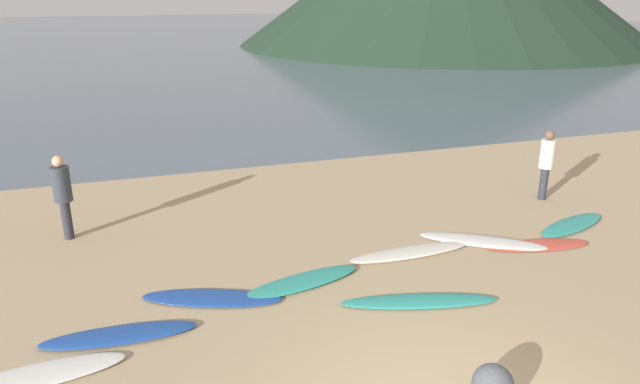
{
  "coord_description": "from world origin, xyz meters",
  "views": [
    {
      "loc": [
        -3.1,
        -4.44,
        4.78
      ],
      "look_at": [
        0.72,
        6.84,
        0.6
      ],
      "focal_mm": 32.78,
      "sensor_mm": 36.0,
      "label": 1
    }
  ],
  "objects": [
    {
      "name": "ground_plane",
      "position": [
        0.0,
        10.0,
        -0.1
      ],
      "size": [
        120.0,
        120.0,
        0.2
      ],
      "primitive_type": "cube",
      "color": "tan",
      "rests_on": "ground"
    },
    {
      "name": "ocean_water",
      "position": [
        0.0,
        61.07,
        0.0
      ],
      "size": [
        140.0,
        100.0,
        0.01
      ],
      "primitive_type": "cube",
      "color": "slate",
      "rests_on": "ground"
    },
    {
      "name": "surfboard_0",
      "position": [
        -4.55,
        2.72,
        0.04
      ],
      "size": [
        2.27,
        0.76,
        0.08
      ],
      "primitive_type": "ellipsoid",
      "rotation": [
        0.0,
        0.0,
        0.08
      ],
      "color": "white",
      "rests_on": "ground"
    },
    {
      "name": "surfboard_1",
      "position": [
        -3.52,
        3.36,
        0.05
      ],
      "size": [
        2.22,
        0.67,
        0.1
      ],
      "primitive_type": "ellipsoid",
      "rotation": [
        0.0,
        0.0,
        -0.07
      ],
      "color": "#1E479E",
      "rests_on": "ground"
    },
    {
      "name": "surfboard_2",
      "position": [
        -2.09,
        4.02,
        0.04
      ],
      "size": [
        2.34,
        1.39,
        0.07
      ],
      "primitive_type": "ellipsoid",
      "rotation": [
        0.0,
        0.0,
        -0.38
      ],
      "color": "#1E479E",
      "rests_on": "ground"
    },
    {
      "name": "surfboard_3",
      "position": [
        -0.55,
        4.06,
        0.05
      ],
      "size": [
        2.29,
        1.06,
        0.09
      ],
      "primitive_type": "ellipsoid",
      "rotation": [
        0.0,
        0.0,
        0.23
      ],
      "color": "teal",
      "rests_on": "ground"
    },
    {
      "name": "surfboard_4",
      "position": [
        1.04,
        2.85,
        0.04
      ],
      "size": [
        2.58,
        1.13,
        0.08
      ],
      "primitive_type": "ellipsoid",
      "rotation": [
        0.0,
        0.0,
        -0.26
      ],
      "color": "teal",
      "rests_on": "ground"
    },
    {
      "name": "surfboard_5",
      "position": [
        1.75,
        4.53,
        0.05
      ],
      "size": [
        2.5,
        0.56,
        0.09
      ],
      "primitive_type": "ellipsoid",
      "rotation": [
        0.0,
        0.0,
        0.02
      ],
      "color": "silver",
      "rests_on": "ground"
    },
    {
      "name": "surfboard_6",
      "position": [
        3.32,
        4.53,
        0.05
      ],
      "size": [
        2.34,
        1.87,
        0.09
      ],
      "primitive_type": "ellipsoid",
      "rotation": [
        0.0,
        0.0,
        -0.61
      ],
      "color": "white",
      "rests_on": "ground"
    },
    {
      "name": "surfboard_7",
      "position": [
        4.27,
        4.06,
        0.03
      ],
      "size": [
        2.16,
        0.94,
        0.06
      ],
      "primitive_type": "ellipsoid",
      "rotation": [
        0.0,
        0.0,
        -0.19
      ],
      "color": "#D84C38",
      "rests_on": "ground"
    },
    {
      "name": "surfboard_8",
      "position": [
        5.61,
        4.65,
        0.04
      ],
      "size": [
        2.15,
        1.22,
        0.09
      ],
      "primitive_type": "ellipsoid",
      "rotation": [
        0.0,
        0.0,
        0.33
      ],
      "color": "teal",
      "rests_on": "ground"
    },
    {
      "name": "person_0",
      "position": [
        -4.42,
        7.41,
        1.02
      ],
      "size": [
        0.35,
        0.35,
        1.73
      ],
      "rotation": [
        0.0,
        0.0,
        4.59
      ],
      "color": "#2D2D38",
      "rests_on": "ground"
    },
    {
      "name": "person_1",
      "position": [
        6.12,
        6.28,
        0.99
      ],
      "size": [
        0.34,
        0.34,
        1.68
      ],
      "rotation": [
        0.0,
        0.0,
        4.09
      ],
      "color": "#2D2D38",
      "rests_on": "ground"
    },
    {
      "name": "beach_rock_near",
      "position": [
        0.76,
        0.46,
        0.25
      ],
      "size": [
        0.51,
        0.51,
        0.51
      ],
      "primitive_type": "sphere",
      "color": "#484C51",
      "rests_on": "ground"
    }
  ]
}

